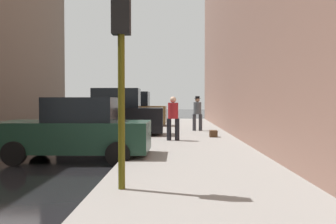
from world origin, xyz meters
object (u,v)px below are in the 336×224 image
(parked_dark_green_sedan, at_px, (77,131))
(parked_bronze_suv, at_px, (130,111))
(pedestrian_in_red_jacket, at_px, (173,116))
(pedestrian_with_beanie, at_px, (197,112))
(fire_hydrant, at_px, (154,126))
(traffic_light, at_px, (121,40))
(parked_black_suv, at_px, (113,115))
(duffel_bag, at_px, (213,134))

(parked_dark_green_sedan, distance_m, parked_bronze_suv, 12.58)
(parked_dark_green_sedan, distance_m, pedestrian_in_red_jacket, 4.83)
(parked_bronze_suv, xyz_separation_m, pedestrian_with_beanie, (3.96, -3.88, 0.10))
(pedestrian_with_beanie, bearing_deg, fire_hydrant, -142.32)
(parked_bronze_suv, distance_m, traffic_light, 16.81)
(parked_black_suv, relative_size, pedestrian_in_red_jacket, 2.71)
(parked_bronze_suv, xyz_separation_m, fire_hydrant, (1.80, -5.54, -0.54))
(pedestrian_in_red_jacket, height_order, duffel_bag, pedestrian_in_red_jacket)
(parked_black_suv, distance_m, parked_bronze_suv, 6.21)
(pedestrian_with_beanie, bearing_deg, parked_black_suv, -149.48)
(fire_hydrant, bearing_deg, duffel_bag, -32.04)
(parked_black_suv, relative_size, pedestrian_with_beanie, 2.61)
(fire_hydrant, relative_size, traffic_light, 0.20)
(parked_bronze_suv, height_order, pedestrian_in_red_jacket, parked_bronze_suv)
(parked_bronze_suv, distance_m, duffel_bag, 8.48)
(pedestrian_in_red_jacket, bearing_deg, parked_black_suv, 138.82)
(parked_dark_green_sedan, height_order, fire_hydrant, parked_dark_green_sedan)
(parked_dark_green_sedan, height_order, pedestrian_with_beanie, pedestrian_with_beanie)
(fire_hydrant, bearing_deg, pedestrian_with_beanie, 37.68)
(pedestrian_with_beanie, xyz_separation_m, duffel_bag, (0.48, -3.31, -0.85))
(parked_bronze_suv, bearing_deg, traffic_light, -83.63)
(parked_dark_green_sedan, relative_size, parked_bronze_suv, 0.91)
(parked_bronze_suv, relative_size, pedestrian_with_beanie, 2.61)
(pedestrian_in_red_jacket, bearing_deg, traffic_light, -96.20)
(parked_black_suv, xyz_separation_m, traffic_light, (1.85, -10.41, 1.73))
(parked_dark_green_sedan, height_order, parked_bronze_suv, parked_bronze_suv)
(fire_hydrant, bearing_deg, parked_bronze_suv, 108.03)
(parked_black_suv, relative_size, fire_hydrant, 6.59)
(parked_dark_green_sedan, height_order, traffic_light, traffic_light)
(parked_black_suv, xyz_separation_m, duffel_bag, (4.44, -0.98, -0.74))
(parked_bronze_suv, bearing_deg, pedestrian_in_red_jacket, -72.41)
(pedestrian_in_red_jacket, bearing_deg, parked_bronze_suv, 107.59)
(parked_bronze_suv, bearing_deg, pedestrian_with_beanie, -44.39)
(pedestrian_in_red_jacket, xyz_separation_m, duffel_bag, (1.71, 1.40, -0.81))
(traffic_light, bearing_deg, pedestrian_with_beanie, 80.61)
(pedestrian_with_beanie, bearing_deg, parked_bronze_suv, 135.61)
(parked_dark_green_sedan, xyz_separation_m, fire_hydrant, (1.80, 7.03, -0.35))
(traffic_light, distance_m, pedestrian_with_beanie, 13.01)
(parked_dark_green_sedan, bearing_deg, parked_black_suv, 90.00)
(traffic_light, bearing_deg, parked_dark_green_sedan, 114.63)
(pedestrian_with_beanie, bearing_deg, traffic_light, -99.39)
(parked_black_suv, bearing_deg, fire_hydrant, 20.37)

